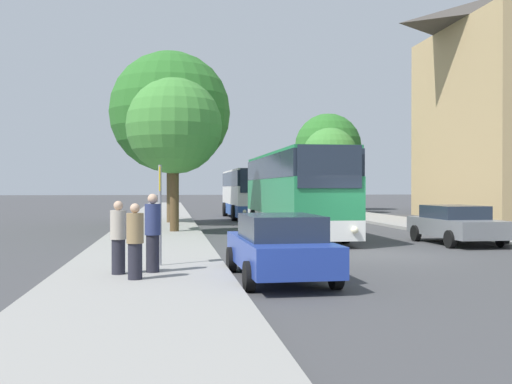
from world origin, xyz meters
The scene contains 14 objects.
ground_plane centered at (0.00, 0.00, 0.00)m, with size 300.00×300.00×0.00m, color #424244.
sidewalk_left centered at (-7.00, 0.00, 0.07)m, with size 4.00×120.00×0.15m, color gray.
bus_front centered at (-1.09, 7.63, 1.88)m, with size 2.78×12.08×3.53m.
bus_middle centered at (-1.13, 22.39, 1.74)m, with size 2.90×10.44×3.24m.
parked_car_left_curb centered at (-3.96, -4.47, 0.77)m, with size 2.08×4.59×1.48m.
parked_car_right_near centered at (4.06, 3.09, 0.75)m, with size 2.22×4.48×1.42m.
bus_stop_sign centered at (-6.63, -2.62, 1.70)m, with size 0.08×0.45×2.50m.
pedestrian_waiting_near centered at (-7.12, -4.85, 0.95)m, with size 0.36×0.36×1.60m.
pedestrian_waiting_far centered at (-7.53, -4.03, 0.97)m, with size 0.36×0.36×1.64m.
pedestrian_walking_back centered at (-6.78, -3.82, 1.06)m, with size 0.36×0.36×1.79m.
tree_left_near centered at (-6.36, 15.92, 6.27)m, with size 6.69×6.69×9.48m.
tree_left_far centered at (-6.19, 9.02, 4.79)m, with size 4.25×4.25×6.78m.
tree_right_mid centered at (6.31, 28.85, 4.65)m, with size 4.40×4.40×6.72m.
tree_right_far centered at (7.92, 35.44, 5.79)m, with size 6.06×6.06×8.68m.
Camera 1 is at (-6.39, -17.67, 2.09)m, focal length 42.00 mm.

